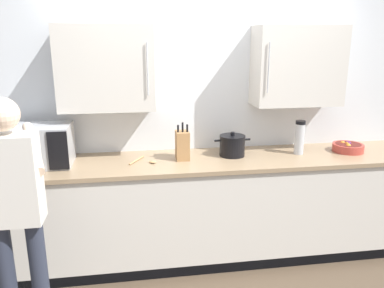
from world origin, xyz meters
name	(u,v)px	position (x,y,z in m)	size (l,w,h in m)	color
back_wall_tiled	(202,93)	(0.00, 1.00, 1.44)	(4.23, 0.44, 2.74)	silver
counter_unit	(208,208)	(0.00, 0.66, 0.46)	(3.84, 0.68, 0.92)	beige
microwave_oven	(34,146)	(-1.42, 0.70, 1.08)	(0.55, 0.73, 0.33)	#B7BABF
stock_pot	(232,145)	(0.22, 0.72, 1.01)	(0.32, 0.22, 0.21)	black
wooden_spoon	(144,161)	(-0.55, 0.65, 0.93)	(0.23, 0.22, 0.02)	tan
thermos_flask	(300,137)	(0.83, 0.69, 1.07)	(0.09, 0.09, 0.30)	#B7BABF
knife_block	(182,145)	(-0.22, 0.69, 1.04)	(0.11, 0.15, 0.33)	#A37547
fruit_bowl	(348,147)	(1.30, 0.69, 0.96)	(0.28, 0.28, 0.10)	#AD3D33
person_figure	(13,201)	(-1.38, -0.09, 0.95)	(0.44, 0.61, 1.59)	#282D3D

